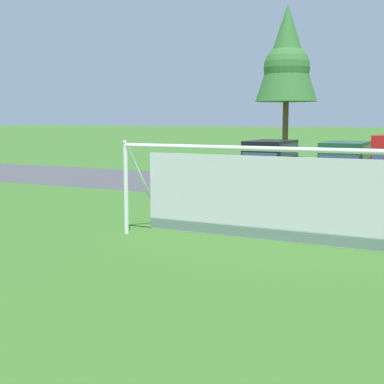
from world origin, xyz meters
The scene contains 6 objects.
ground_plane centered at (0.00, 15.00, 0.00)m, with size 400.00×400.00×0.00m, color #3D7028.
parking_lot_strip centered at (0.00, 24.03, 0.00)m, with size 52.00×8.40×0.01m, color #4C4C51.
soccer_goal centered at (0.39, 12.97, 1.29)m, with size 7.44×1.96×2.57m.
parked_car_slot_far_left centered at (-3.13, 23.78, 1.11)m, with size 2.15×4.60×2.16m.
parked_car_slot_left centered at (0.29, 23.67, 1.11)m, with size 2.23×4.65×2.16m.
tree_left_edge centered at (-5.30, 33.09, 6.95)m, with size 3.79×3.79×10.11m.
Camera 1 is at (5.04, -0.21, 3.15)m, focal length 51.18 mm.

